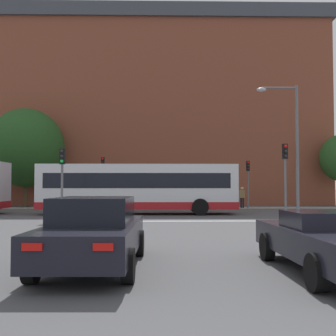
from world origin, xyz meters
TOP-DOWN VIEW (x-y plane):
  - stop_line_strip at (0.00, 18.74)m, footprint 9.11×0.30m
  - far_pavement at (0.00, 31.50)m, footprint 70.13×2.50m
  - brick_civic_building at (-3.37, 42.03)m, footprint 36.43×14.41m
  - car_saloon_left at (-2.46, 6.86)m, footprint 2.00×4.86m
  - car_roadster_right at (2.32, 6.23)m, footprint 1.98×4.86m
  - bus_crossing_lead at (-2.42, 24.00)m, footprint 12.10×2.73m
  - traffic_light_far_right at (5.88, 30.76)m, footprint 0.26×0.31m
  - traffic_light_far_left at (-5.52, 30.65)m, footprint 0.26×0.31m
  - traffic_light_near_right at (5.53, 19.76)m, footprint 0.26×0.31m
  - traffic_light_near_left at (-6.08, 19.44)m, footprint 0.26×0.31m
  - street_lamp_junction at (5.76, 19.65)m, footprint 2.19×0.36m
  - pedestrian_waiting at (5.47, 31.11)m, footprint 0.46×0.37m
  - tree_kerbside at (-12.26, 33.13)m, footprint 6.28×6.28m

SIDE VIEW (x-z plane):
  - stop_line_strip at x=0.00m, z-range 0.00..0.01m
  - far_pavement at x=0.00m, z-range 0.00..0.01m
  - car_roadster_right at x=2.32m, z-range 0.03..1.25m
  - car_saloon_left at x=-2.46m, z-range 0.01..1.51m
  - pedestrian_waiting at x=5.47m, z-range 0.14..1.82m
  - bus_crossing_lead at x=-2.42m, z-range 0.11..3.18m
  - traffic_light_near_left at x=-6.08m, z-range 0.66..4.32m
  - traffic_light_far_right at x=5.88m, z-range 0.67..4.40m
  - traffic_light_near_right at x=5.53m, z-range 0.70..4.66m
  - traffic_light_far_left at x=-5.52m, z-range 0.70..4.67m
  - street_lamp_junction at x=5.76m, z-range 0.80..7.87m
  - tree_kerbside at x=-12.26m, z-range 0.82..9.06m
  - brick_civic_building at x=-3.37m, z-range -3.04..21.70m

